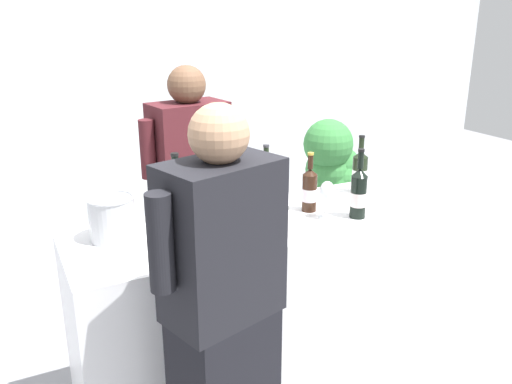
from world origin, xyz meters
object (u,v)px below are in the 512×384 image
object	(u,v)px
wine_bottle_4	(360,172)
potted_shrub	(333,176)
wine_bottle_0	(310,190)
wine_bottle_5	(266,185)
wine_bottle_1	(177,198)
wine_bottle_3	(244,192)
ice_bucket	(112,218)
wine_bottle_2	(359,193)
person_guest	(224,338)
wine_glass	(327,194)
person_server	(192,215)

from	to	relation	value
wine_bottle_4	potted_shrub	size ratio (longest dim) A/B	0.28
wine_bottle_0	wine_bottle_5	xyz separation A→B (m)	(-0.16, 0.16, 0.00)
wine_bottle_1	wine_bottle_3	world-z (taller)	wine_bottle_1
ice_bucket	potted_shrub	size ratio (longest dim) A/B	0.18
wine_bottle_0	wine_bottle_2	world-z (taller)	wine_bottle_2
wine_bottle_1	potted_shrub	xyz separation A→B (m)	(1.62, 1.09, -0.41)
wine_bottle_1	wine_bottle_4	xyz separation A→B (m)	(1.05, 0.02, -0.02)
wine_bottle_1	wine_bottle_3	bearing A→B (deg)	-0.95
wine_bottle_4	person_guest	distance (m)	1.37
wine_bottle_4	wine_glass	bearing A→B (deg)	-146.53
person_guest	potted_shrub	size ratio (longest dim) A/B	1.44
wine_bottle_1	person_server	xyz separation A→B (m)	(0.23, 0.48, -0.29)
wine_bottle_0	wine_bottle_3	xyz separation A→B (m)	(-0.31, 0.10, 0.00)
wine_bottle_1	potted_shrub	world-z (taller)	wine_bottle_1
wine_bottle_3	wine_bottle_4	bearing A→B (deg)	2.14
wine_bottle_0	wine_bottle_2	distance (m)	0.24
wine_bottle_5	wine_glass	size ratio (longest dim) A/B	1.73
wine_bottle_0	wine_bottle_5	world-z (taller)	wine_bottle_5
wine_bottle_5	wine_bottle_2	bearing A→B (deg)	-46.32
wine_bottle_1	wine_bottle_2	distance (m)	0.86
wine_glass	person_guest	bearing A→B (deg)	-146.89
wine_bottle_2	person_server	xyz separation A→B (m)	(-0.58, 0.76, -0.28)
wine_bottle_4	person_guest	size ratio (longest dim) A/B	0.19
potted_shrub	person_guest	bearing A→B (deg)	-133.24
ice_bucket	person_guest	size ratio (longest dim) A/B	0.13
wine_bottle_4	wine_bottle_5	bearing A→B (deg)	176.54
wine_bottle_1	potted_shrub	distance (m)	2.00
potted_shrub	wine_glass	bearing A→B (deg)	-125.82
wine_bottle_5	wine_bottle_1	bearing A→B (deg)	-173.63
wine_bottle_0	wine_glass	distance (m)	0.13
wine_bottle_4	wine_bottle_5	xyz separation A→B (m)	(-0.56, 0.03, -0.00)
wine_bottle_5	potted_shrub	bearing A→B (deg)	42.47
wine_bottle_2	wine_bottle_5	xyz separation A→B (m)	(-0.32, 0.34, -0.01)
wine_bottle_4	wine_bottle_2	bearing A→B (deg)	-127.72
wine_bottle_1	wine_bottle_2	bearing A→B (deg)	-19.27
wine_bottle_1	person_guest	distance (m)	0.78
wine_bottle_1	person_server	bearing A→B (deg)	63.93
wine_glass	ice_bucket	xyz separation A→B (m)	(-0.97, 0.20, -0.02)
wine_bottle_0	wine_bottle_3	size ratio (longest dim) A/B	0.94
wine_bottle_5	person_server	size ratio (longest dim) A/B	0.20
ice_bucket	person_server	bearing A→B (deg)	43.24
wine_bottle_1	wine_bottle_3	size ratio (longest dim) A/B	1.09
wine_bottle_1	ice_bucket	distance (m)	0.30
person_server	potted_shrub	xyz separation A→B (m)	(1.39, 0.61, -0.12)
person_guest	wine_bottle_2	bearing A→B (deg)	25.94
wine_bottle_3	wine_glass	world-z (taller)	wine_bottle_3
wine_bottle_3	wine_bottle_4	xyz separation A→B (m)	(0.71, 0.03, 0.00)
wine_bottle_3	wine_bottle_0	bearing A→B (deg)	-17.52
wine_bottle_1	person_guest	xyz separation A→B (m)	(-0.08, -0.72, -0.29)
wine_bottle_2	ice_bucket	size ratio (longest dim) A/B	1.65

